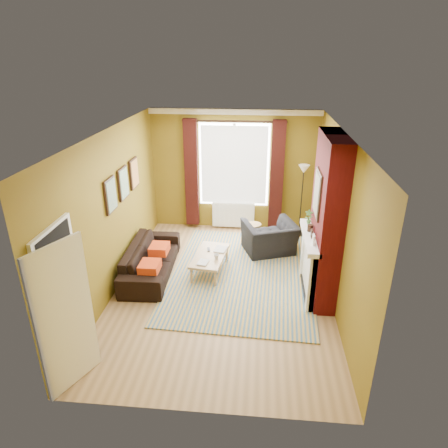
{
  "coord_description": "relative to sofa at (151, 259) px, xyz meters",
  "views": [
    {
      "loc": [
        0.6,
        -6.17,
        3.96
      ],
      "look_at": [
        0.0,
        0.25,
        1.15
      ],
      "focal_mm": 32.0,
      "sensor_mm": 36.0,
      "label": 1
    }
  ],
  "objects": [
    {
      "name": "ground",
      "position": [
        1.42,
        -0.4,
        -0.3
      ],
      "size": [
        5.5,
        5.5,
        0.0
      ],
      "primitive_type": "plane",
      "color": "olive",
      "rests_on": "ground"
    },
    {
      "name": "room_walls",
      "position": [
        2.06,
        -0.12,
        1.09
      ],
      "size": [
        3.82,
        5.54,
        2.83
      ],
      "color": "olive",
      "rests_on": "ground"
    },
    {
      "name": "striped_rug",
      "position": [
        1.74,
        0.1,
        -0.29
      ],
      "size": [
        2.84,
        3.81,
        0.02
      ],
      "rotation": [
        0.0,
        0.0,
        -0.05
      ],
      "color": "#315E87",
      "rests_on": "ground"
    },
    {
      "name": "sofa",
      "position": [
        0.0,
        0.0,
        0.0
      ],
      "size": [
        0.87,
        2.07,
        0.6
      ],
      "primitive_type": "imported",
      "rotation": [
        0.0,
        0.0,
        1.61
      ],
      "color": "black",
      "rests_on": "ground"
    },
    {
      "name": "armchair",
      "position": [
        2.27,
        1.07,
        0.04
      ],
      "size": [
        1.28,
        1.2,
        0.67
      ],
      "primitive_type": "imported",
      "rotation": [
        0.0,
        0.0,
        3.49
      ],
      "color": "black",
      "rests_on": "ground"
    },
    {
      "name": "coffee_table",
      "position": [
        1.12,
        0.14,
        0.03
      ],
      "size": [
        0.69,
        1.17,
        0.37
      ],
      "rotation": [
        0.0,
        0.0,
        -0.12
      ],
      "color": "tan",
      "rests_on": "ground"
    },
    {
      "name": "wicker_stool",
      "position": [
        1.92,
        1.58,
        -0.09
      ],
      "size": [
        0.38,
        0.38,
        0.42
      ],
      "rotation": [
        0.0,
        0.0,
        0.13
      ],
      "color": "olive",
      "rests_on": "ground"
    },
    {
      "name": "floor_lamp",
      "position": [
        2.97,
        2.0,
        1.03
      ],
      "size": [
        0.28,
        0.28,
        1.68
      ],
      "rotation": [
        0.0,
        0.0,
        -0.16
      ],
      "color": "black",
      "rests_on": "ground"
    },
    {
      "name": "book_a",
      "position": [
        0.95,
        -0.17,
        0.08
      ],
      "size": [
        0.22,
        0.28,
        0.02
      ],
      "primitive_type": "imported",
      "rotation": [
        0.0,
        0.0,
        -0.18
      ],
      "color": "#999999",
      "rests_on": "coffee_table"
    },
    {
      "name": "book_b",
      "position": [
        1.2,
        0.39,
        0.08
      ],
      "size": [
        0.27,
        0.33,
        0.02
      ],
      "primitive_type": "imported",
      "rotation": [
        0.0,
        0.0,
        -0.19
      ],
      "color": "#999999",
      "rests_on": "coffee_table"
    },
    {
      "name": "mug",
      "position": [
        1.26,
        -0.01,
        0.12
      ],
      "size": [
        0.11,
        0.11,
        0.09
      ],
      "primitive_type": "imported",
      "rotation": [
        0.0,
        0.0,
        0.11
      ],
      "color": "#999999",
      "rests_on": "coffee_table"
    },
    {
      "name": "tv_remote",
      "position": [
        1.07,
        0.34,
        0.08
      ],
      "size": [
        0.08,
        0.16,
        0.02
      ],
      "rotation": [
        0.0,
        0.0,
        0.21
      ],
      "color": "#2A2A2C",
      "rests_on": "coffee_table"
    }
  ]
}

